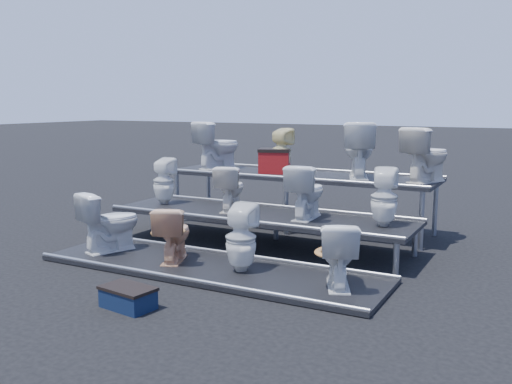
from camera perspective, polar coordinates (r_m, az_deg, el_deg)
The scene contains 18 objects.
ground at distance 7.86m, azimuth 0.48°, elevation -5.47°, with size 80.00×80.00×0.00m, color black.
tier_front at distance 6.77m, azimuth -4.63°, elevation -7.64°, with size 4.20×1.20×0.06m, color black.
tier_mid at distance 7.81m, azimuth 0.48°, elevation -3.83°, with size 4.20×1.20×0.46m, color black.
tier_back at distance 8.92m, azimuth 4.33°, elevation -0.93°, with size 4.20×1.20×0.86m, color black.
toilet_0 at distance 7.57m, azimuth -14.41°, elevation -2.86°, with size 0.43×0.76×0.77m, color white.
toilet_1 at distance 6.96m, azimuth -8.27°, elevation -4.12°, with size 0.38×0.66×0.67m, color #E0A87B.
toilet_2 at distance 6.45m, azimuth -1.51°, elevation -4.62°, with size 0.35×0.36×0.77m, color white.
toilet_3 at distance 6.00m, azimuth 8.21°, elevation -6.13°, with size 0.39×0.68×0.70m, color white.
toilet_4 at distance 8.56m, azimuth -9.21°, elevation 1.08°, with size 0.31×0.31×0.68m, color white.
toilet_5 at distance 7.93m, azimuth -2.59°, elevation 0.40°, with size 0.36×0.62×0.64m, color silver.
toilet_6 at distance 7.42m, azimuth 5.05°, elevation 0.06°, with size 0.40×0.70×0.71m, color white.
toilet_7 at distance 7.09m, azimuth 12.70°, elevation -0.51°, with size 0.32×0.33×0.72m, color white.
toilet_8 at distance 9.50m, azimuth -3.85°, elevation 4.70°, with size 0.44×0.77×0.79m, color white.
toilet_9 at distance 8.95m, azimuth 2.55°, elevation 4.16°, with size 0.32×0.32×0.70m, color beige.
toilet_10 at distance 8.49m, azimuth 10.23°, elevation 4.18°, with size 0.46×0.81×0.82m, color white.
toilet_11 at distance 8.25m, azimuth 16.70°, elevation 3.60°, with size 0.43×0.75×0.76m, color silver.
red_crate at distance 8.93m, azimuth 1.86°, elevation 2.98°, with size 0.46×0.37×0.33m, color maroon.
step_stool at distance 5.71m, azimuth -12.67°, elevation -10.39°, with size 0.51×0.30×0.18m, color #0D1932.
Camera 1 is at (3.50, -6.76, 1.97)m, focal length 40.00 mm.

